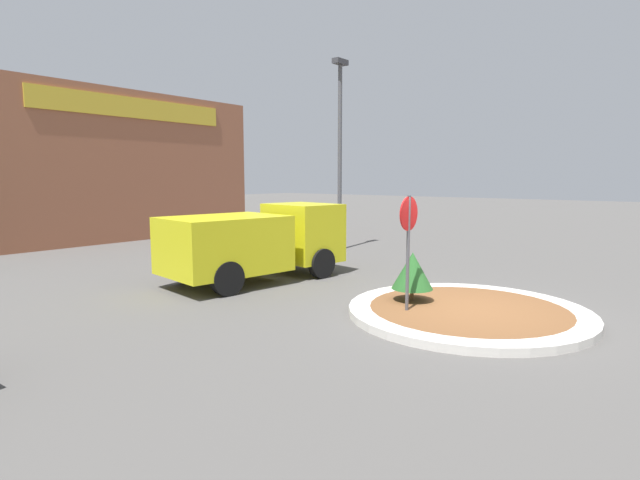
{
  "coord_description": "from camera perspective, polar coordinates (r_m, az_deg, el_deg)",
  "views": [
    {
      "loc": [
        -9.92,
        -3.96,
        2.89
      ],
      "look_at": [
        -0.61,
        3.5,
        1.39
      ],
      "focal_mm": 28.0,
      "sensor_mm": 36.0,
      "label": 1
    }
  ],
  "objects": [
    {
      "name": "utility_truck",
      "position": [
        14.04,
        -7.33,
        -0.06
      ],
      "size": [
        5.38,
        2.85,
        2.1
      ],
      "rotation": [
        0.0,
        0.0,
        -0.14
      ],
      "color": "gold",
      "rests_on": "ground_plane"
    },
    {
      "name": "light_pole",
      "position": [
        19.97,
        2.29,
        11.14
      ],
      "size": [
        0.7,
        0.3,
        7.42
      ],
      "color": "#4C4C51",
      "rests_on": "ground_plane"
    },
    {
      "name": "traffic_island",
      "position": [
        11.04,
        16.52,
        -7.87
      ],
      "size": [
        5.0,
        5.0,
        0.17
      ],
      "color": "beige",
      "rests_on": "ground_plane"
    },
    {
      "name": "ground_plane",
      "position": [
        11.07,
        16.5,
        -8.28
      ],
      "size": [
        120.0,
        120.0,
        0.0
      ],
      "primitive_type": "plane",
      "color": "#514F4C"
    },
    {
      "name": "island_shrub",
      "position": [
        11.24,
        10.52,
        -3.46
      ],
      "size": [
        0.91,
        0.91,
        1.09
      ],
      "color": "brown",
      "rests_on": "traffic_island"
    },
    {
      "name": "storefront_building",
      "position": [
        26.97,
        -23.51,
        7.66
      ],
      "size": [
        13.13,
        6.07,
        6.8
      ],
      "color": "#93563D",
      "rests_on": "ground_plane"
    },
    {
      "name": "stop_sign",
      "position": [
        10.27,
        10.06,
        0.68
      ],
      "size": [
        0.7,
        0.07,
        2.53
      ],
      "color": "#4C4C51",
      "rests_on": "ground_plane"
    }
  ]
}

